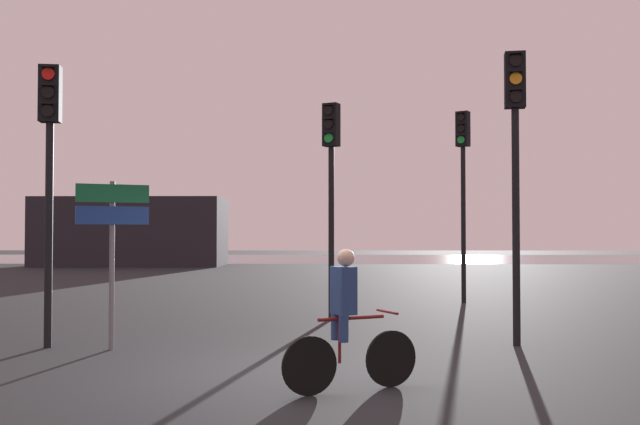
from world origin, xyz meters
The scene contains 9 objects.
ground_plane centered at (0.00, 0.00, 0.00)m, with size 120.00×120.00×0.00m, color black.
water_strip centered at (0.00, 38.92, 0.00)m, with size 80.00×16.00×0.01m, color slate.
distant_building centered at (-10.04, 28.92, 1.82)m, with size 9.84×4.00×3.64m, color black.
traffic_light_far_right centered at (4.10, 9.12, 3.38)m, with size 0.40×0.42×4.91m.
traffic_light_near_left centered at (-3.72, 1.96, 3.09)m, with size 0.35×0.37×4.45m.
traffic_light_near_right centered at (3.69, 2.28, 3.26)m, with size 0.35×0.37×4.71m.
traffic_light_center centered at (0.72, 5.66, 3.13)m, with size 0.39×0.41×4.50m.
direction_sign_post centered at (-2.65, 1.77, 1.79)m, with size 1.01×0.49×2.60m.
cyclist centered at (0.90, -1.03, 0.82)m, with size 1.55×0.82×1.62m.
Camera 1 is at (0.74, -9.17, 1.82)m, focal length 40.00 mm.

